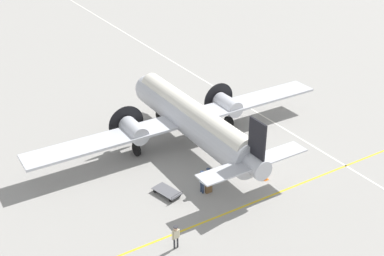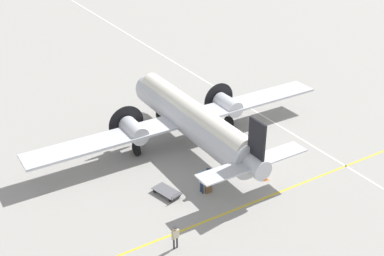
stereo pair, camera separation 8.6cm
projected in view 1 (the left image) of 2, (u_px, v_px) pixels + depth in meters
name	position (u px, v px, depth m)	size (l,w,h in m)	color
ground_plane	(192.00, 146.00, 39.79)	(300.00, 300.00, 0.00)	gray
apron_line_eastwest	(258.00, 201.00, 33.17)	(120.00, 0.16, 0.01)	gold
apron_line_northsouth	(272.00, 122.00, 43.74)	(0.16, 120.00, 0.01)	silver
airliner_main	(189.00, 117.00, 38.92)	(26.57, 17.93, 5.91)	silver
crew_foreground	(176.00, 235.00, 28.52)	(0.55, 0.29, 1.64)	#2D2D33
passenger_boarding	(202.00, 179.00, 33.54)	(0.30, 0.59, 1.74)	navy
ramp_agent	(208.00, 176.00, 34.00)	(0.30, 0.56, 1.66)	navy
suitcase_near_door	(209.00, 189.00, 33.89)	(0.50, 0.19, 0.63)	brown
baggage_cart	(167.00, 191.00, 33.67)	(1.58, 2.29, 0.56)	#56565B
traffic_cone	(266.00, 177.00, 35.38)	(0.39, 0.39, 0.51)	orange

